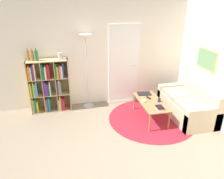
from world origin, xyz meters
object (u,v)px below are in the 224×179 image
laptop (144,94)px  bookshelf (48,86)px  bottle_right (36,56)px  bottle_middle (32,56)px  floor_lamp (86,47)px  couch (188,105)px  vase_on_shelf (60,56)px  bowl (144,101)px  cup (159,100)px  coffee_table (151,103)px  bottle_left (28,55)px

laptop → bookshelf: bearing=167.1°
bottle_right → bottle_middle: bearing=167.9°
floor_lamp → couch: bearing=-24.1°
bottle_middle → vase_on_shelf: 0.62m
couch → laptop: couch is taller
floor_lamp → bottle_middle: (-1.22, 0.00, -0.13)m
laptop → bowl: 0.44m
bookshelf → vase_on_shelf: size_ratio=8.30×
floor_lamp → bowl: 1.84m
cup → bottle_middle: (-2.72, 1.00, 0.93)m
bookshelf → floor_lamp: bearing=-0.0°
floor_lamp → couch: 2.78m
floor_lamp → vase_on_shelf: (-0.61, 0.01, -0.17)m
bookshelf → coffee_table: 2.49m
bottle_right → vase_on_shelf: bearing=2.3°
floor_lamp → bookshelf: bearing=180.0°
laptop → bottle_left: size_ratio=1.17×
couch → cup: 0.78m
floor_lamp → coffee_table: (1.33, -0.94, -1.15)m
couch → coffee_table: bearing=175.5°
bottle_middle → bottle_right: bottle_middle is taller
laptop → vase_on_shelf: (-1.93, 0.53, 0.92)m
bowl → vase_on_shelf: vase_on_shelf is taller
couch → bottle_right: 3.71m
bookshelf → bottle_right: size_ratio=4.60×
floor_lamp → bottle_left: bearing=178.8°
bottle_middle → bowl: bearing=-21.4°
bookshelf → bowl: size_ratio=11.65×
bottle_middle → vase_on_shelf: bearing=0.1°
floor_lamp → bottle_right: bearing=-179.2°
laptop → coffee_table: bearing=-88.4°
laptop → bottle_left: 2.86m
bottle_left → bottle_right: 0.19m
couch → bowl: size_ratio=13.57×
bowl → bottle_left: bearing=158.9°
coffee_table → bottle_left: (-2.65, 0.96, 1.02)m
couch → bottle_left: bottle_left is taller
bottle_left → bookshelf: bearing=-4.5°
coffee_table → cup: 0.20m
floor_lamp → bottle_left: size_ratio=6.35×
bottle_left → bottle_middle: (0.09, -0.02, -0.00)m
coffee_table → bottle_right: (-2.46, 0.92, 1.01)m
bookshelf → bowl: bearing=-23.7°
bottle_left → floor_lamp: bearing=-1.2°
floor_lamp → bottle_right: floor_lamp is taller
laptop → vase_on_shelf: bearing=164.7°
bottle_left → bottle_middle: size_ratio=1.02×
cup → bottle_right: size_ratio=0.30×
bottle_left → cup: bearing=-19.9°
bottle_left → bottle_right: bearing=-13.2°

